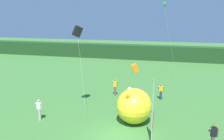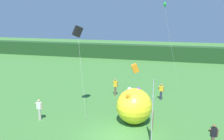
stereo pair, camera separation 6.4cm
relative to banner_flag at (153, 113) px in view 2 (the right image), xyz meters
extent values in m
plane|color=#3D7533|center=(-2.36, -0.02, -2.08)|extent=(120.00, 120.00, 0.00)
cube|color=#1E421E|center=(-2.36, 29.18, -0.77)|extent=(80.00, 2.40, 2.62)
cylinder|color=#B7B7BC|center=(0.00, -0.29, 0.09)|extent=(0.06, 0.06, 4.35)
cube|color=red|center=(0.00, 0.22, -0.72)|extent=(0.02, 0.97, 1.16)
cube|color=white|center=(0.00, 0.04, 0.44)|extent=(0.02, 0.60, 1.16)
cube|color=blue|center=(0.00, -0.15, 1.60)|extent=(0.02, 0.23, 1.16)
cube|color=black|center=(3.69, 0.20, -0.95)|extent=(0.36, 0.20, 0.59)
sphere|color=brown|center=(3.69, 0.20, -0.54)|extent=(0.20, 0.20, 0.20)
cylinder|color=brown|center=(3.46, 0.26, -0.89)|extent=(0.09, 0.48, 0.42)
cylinder|color=brown|center=(3.92, 0.20, -0.98)|extent=(0.09, 0.14, 0.56)
cylinder|color=#B7B2A3|center=(-8.81, 1.26, -1.62)|extent=(0.22, 0.22, 0.93)
cube|color=white|center=(-8.81, 1.26, -0.89)|extent=(0.36, 0.20, 0.54)
sphere|color=tan|center=(-8.81, 1.26, -0.49)|extent=(0.20, 0.20, 0.20)
cylinder|color=tan|center=(-9.04, 1.32, -0.84)|extent=(0.09, 0.48, 0.42)
cylinder|color=tan|center=(-8.58, 1.26, -0.94)|extent=(0.09, 0.14, 0.56)
cylinder|color=brown|center=(-4.43, 8.38, -1.63)|extent=(0.22, 0.22, 0.91)
cube|color=yellow|center=(-4.43, 8.38, -0.86)|extent=(0.36, 0.20, 0.62)
sphere|color=#A37556|center=(-4.43, 8.38, -0.43)|extent=(0.20, 0.20, 0.20)
cylinder|color=#A37556|center=(-4.66, 8.45, -0.78)|extent=(0.09, 0.48, 0.42)
cylinder|color=#A37556|center=(-4.20, 8.39, -0.87)|extent=(0.09, 0.14, 0.56)
cylinder|color=#2D334C|center=(0.17, 8.24, -1.65)|extent=(0.22, 0.22, 0.87)
cube|color=yellow|center=(0.17, 8.24, -0.95)|extent=(0.36, 0.20, 0.53)
sphere|color=#A37556|center=(0.17, 8.24, -0.57)|extent=(0.20, 0.20, 0.20)
cylinder|color=#A37556|center=(-0.06, 8.31, -0.92)|extent=(0.09, 0.48, 0.42)
cylinder|color=#A37556|center=(0.40, 8.25, -1.01)|extent=(0.09, 0.14, 0.56)
sphere|color=yellow|center=(-1.57, 2.58, -0.73)|extent=(2.71, 2.71, 2.71)
sphere|color=purple|center=(-1.40, 3.45, 0.30)|extent=(0.38, 0.38, 0.38)
sphere|color=white|center=(-2.07, 3.31, 0.31)|extent=(0.38, 0.38, 0.38)
sphere|color=orange|center=(-1.89, 1.77, 0.31)|extent=(0.38, 0.38, 0.38)
cylinder|color=brown|center=(-5.32, 2.25, -2.04)|extent=(0.03, 0.03, 0.08)
cylinder|color=silver|center=(-5.88, 3.01, 1.30)|extent=(1.14, 1.53, 6.77)
cube|color=black|center=(-6.44, 3.76, 4.68)|extent=(0.97, 0.94, 0.95)
cylinder|color=brown|center=(-3.99, 5.67, -2.04)|extent=(0.03, 0.03, 0.08)
cylinder|color=silver|center=(-2.80, 4.23, 0.03)|extent=(2.41, 2.90, 4.24)
cube|color=orange|center=(-1.60, 2.78, 2.15)|extent=(0.71, 0.58, 0.72)
cylinder|color=brown|center=(1.92, 11.33, -2.04)|extent=(0.03, 0.03, 0.08)
cylinder|color=silver|center=(0.95, 10.71, 2.44)|extent=(1.96, 1.26, 9.05)
cone|color=green|center=(-0.02, 10.09, 6.97)|extent=(0.39, 0.61, 0.58)
camera|label=1|loc=(0.89, -14.03, 5.99)|focal=37.89mm
camera|label=2|loc=(0.95, -14.01, 5.99)|focal=37.89mm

